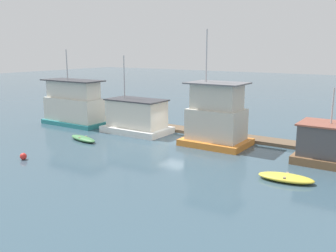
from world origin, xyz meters
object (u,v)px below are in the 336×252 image
at_px(houseboat_white, 137,117).
at_px(buoy_red, 23,156).
at_px(houseboat_teal, 74,104).
at_px(mooring_post_centre, 224,132).
at_px(houseboat_orange, 216,118).
at_px(dinghy_yellow, 286,178).
at_px(dinghy_green, 83,139).

bearing_deg(houseboat_white, buoy_red, -96.43).
xyz_separation_m(houseboat_teal, mooring_post_centre, (17.01, 2.52, -1.53)).
xyz_separation_m(houseboat_orange, dinghy_yellow, (7.83, -5.77, -2.18)).
bearing_deg(dinghy_yellow, houseboat_teal, 168.20).
bearing_deg(dinghy_yellow, houseboat_white, 160.65).
relative_size(houseboat_orange, buoy_red, 19.14).
height_order(houseboat_orange, buoy_red, houseboat_orange).
xyz_separation_m(dinghy_yellow, mooring_post_centre, (-7.98, 7.74, 0.51)).
distance_m(houseboat_teal, mooring_post_centre, 17.26).
distance_m(houseboat_teal, dinghy_yellow, 25.61).
relative_size(houseboat_orange, dinghy_green, 2.69).
height_order(houseboat_teal, houseboat_white, houseboat_teal).
distance_m(houseboat_orange, buoy_red, 16.00).
xyz_separation_m(dinghy_yellow, buoy_red, (-18.07, -6.33, 0.03)).
bearing_deg(dinghy_yellow, houseboat_orange, 143.61).
height_order(dinghy_yellow, buoy_red, buoy_red).
bearing_deg(houseboat_teal, houseboat_orange, 1.84).
relative_size(houseboat_teal, dinghy_yellow, 2.26).
bearing_deg(mooring_post_centre, houseboat_orange, -85.54).
bearing_deg(houseboat_teal, dinghy_green, -37.31).
bearing_deg(houseboat_white, houseboat_teal, -175.57).
bearing_deg(buoy_red, houseboat_white, 83.57).
xyz_separation_m(houseboat_orange, dinghy_green, (-10.84, -5.37, -2.20)).
height_order(houseboat_teal, mooring_post_centre, houseboat_teal).
bearing_deg(mooring_post_centre, dinghy_green, -145.52).
bearing_deg(houseboat_white, dinghy_yellow, -19.35).
height_order(houseboat_orange, dinghy_yellow, houseboat_orange).
xyz_separation_m(houseboat_white, buoy_red, (-1.37, -12.19, -1.31)).
distance_m(dinghy_green, dinghy_yellow, 18.68).
distance_m(houseboat_white, dinghy_yellow, 17.74).
distance_m(dinghy_yellow, mooring_post_centre, 11.13).
height_order(houseboat_white, dinghy_yellow, houseboat_white).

